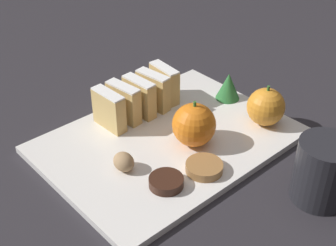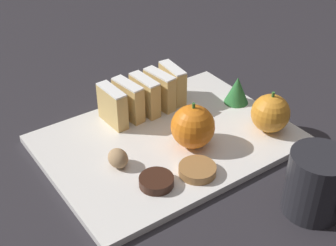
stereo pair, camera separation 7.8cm
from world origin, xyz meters
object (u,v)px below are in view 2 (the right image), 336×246
(orange_near, at_px, (193,127))
(orange_far, at_px, (270,113))
(walnut, at_px, (118,158))
(coffee_mug, at_px, (317,184))
(chocolate_cookie, at_px, (156,181))

(orange_near, relative_size, orange_far, 1.08)
(orange_far, bearing_deg, orange_near, -106.83)
(orange_near, bearing_deg, walnut, -99.85)
(coffee_mug, bearing_deg, orange_near, -165.29)
(orange_near, bearing_deg, orange_far, 73.17)
(orange_far, height_order, walnut, orange_far)
(orange_near, distance_m, orange_far, 0.14)
(orange_near, xyz_separation_m, orange_far, (0.04, 0.14, -0.00))
(orange_far, distance_m, walnut, 0.27)
(walnut, height_order, chocolate_cookie, walnut)
(walnut, height_order, coffee_mug, coffee_mug)
(orange_far, xyz_separation_m, coffee_mug, (0.17, -0.08, 0.00))
(coffee_mug, bearing_deg, orange_far, 154.34)
(chocolate_cookie, bearing_deg, coffee_mug, 44.96)
(walnut, distance_m, chocolate_cookie, 0.08)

